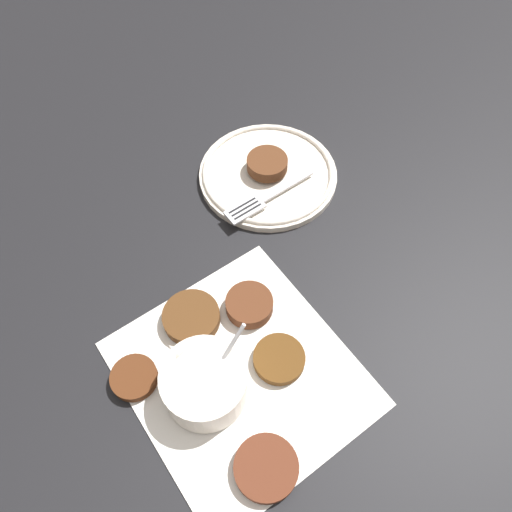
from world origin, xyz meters
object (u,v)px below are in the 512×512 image
(fork, at_px, (262,200))
(serving_plate, at_px, (268,174))
(sauce_bowl, at_px, (205,384))
(fritter_on_plate, at_px, (267,164))

(fork, bearing_deg, serving_plate, -56.48)
(sauce_bowl, bearing_deg, serving_plate, -59.78)
(sauce_bowl, bearing_deg, fritter_on_plate, -59.37)
(serving_plate, height_order, fritter_on_plate, fritter_on_plate)
(serving_plate, bearing_deg, fork, 123.52)
(serving_plate, distance_m, fork, 0.06)
(fork, bearing_deg, sauce_bowl, 119.52)
(serving_plate, bearing_deg, fritter_on_plate, -26.81)
(fritter_on_plate, relative_size, fork, 0.40)
(serving_plate, relative_size, fork, 1.38)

